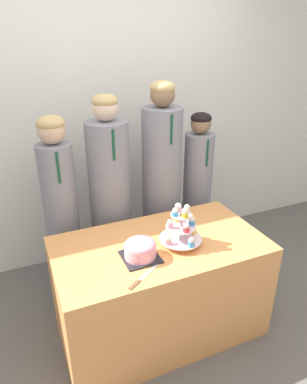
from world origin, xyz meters
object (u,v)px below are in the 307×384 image
(cake_knife, at_px, (141,279))
(student_3, at_px, (197,195))
(round_cake, at_px, (140,249))
(cupcake_stand, at_px, (181,227))
(student_1, at_px, (111,203))
(student_0, at_px, (62,215))
(student_2, at_px, (162,190))

(cake_knife, xyz_separation_m, student_3, (0.89, 0.92, -0.05))
(round_cake, relative_size, student_3, 0.16)
(cupcake_stand, bearing_deg, student_1, 110.40)
(round_cake, bearing_deg, cupcake_stand, 7.19)
(cupcake_stand, bearing_deg, round_cake, -172.81)
(student_0, relative_size, student_2, 0.89)
(student_0, bearing_deg, cake_knife, -73.76)
(round_cake, distance_m, cupcake_stand, 0.30)
(cake_knife, relative_size, student_0, 0.18)
(cake_knife, bearing_deg, student_1, 51.07)
(round_cake, bearing_deg, student_2, 56.91)
(round_cake, bearing_deg, student_0, 115.20)
(cupcake_stand, xyz_separation_m, student_2, (0.18, 0.69, -0.06))
(student_1, height_order, student_3, student_1)
(cupcake_stand, xyz_separation_m, student_3, (0.52, 0.69, -0.17))
(round_cake, bearing_deg, student_3, 41.78)
(round_cake, distance_m, student_3, 1.10)
(round_cake, relative_size, cupcake_stand, 0.78)
(cake_knife, bearing_deg, round_cake, 36.73)
(cupcake_stand, relative_size, student_1, 0.18)
(cake_knife, bearing_deg, student_2, 27.12)
(cupcake_stand, distance_m, student_0, 0.95)
(student_1, bearing_deg, student_2, 0.00)
(student_1, xyz_separation_m, student_3, (0.78, -0.00, -0.07))
(round_cake, xyz_separation_m, student_2, (0.47, 0.73, 0.00))
(cupcake_stand, bearing_deg, cake_knife, -148.10)
(cupcake_stand, bearing_deg, student_2, 75.32)
(cupcake_stand, height_order, student_1, student_1)
(cupcake_stand, distance_m, student_3, 0.88)
(student_2, bearing_deg, student_3, -0.00)
(student_0, height_order, student_3, student_0)
(cake_knife, height_order, cupcake_stand, cupcake_stand)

